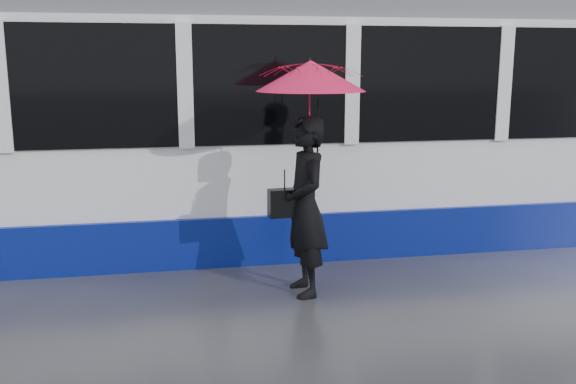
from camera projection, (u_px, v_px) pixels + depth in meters
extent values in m
plane|color=#2B2A2F|center=(191.00, 307.00, 6.59)|extent=(90.00, 90.00, 0.00)
cube|color=#3F3D38|center=(185.00, 256.00, 8.30)|extent=(34.00, 0.07, 0.02)
cube|color=#3F3D38|center=(182.00, 228.00, 9.68)|extent=(34.00, 0.07, 0.02)
imported|color=black|center=(305.00, 207.00, 6.81)|extent=(0.52, 0.74, 1.93)
imported|color=#FF155A|center=(311.00, 105.00, 6.61)|extent=(1.15, 1.16, 0.97)
cone|color=#FF155A|center=(311.00, 76.00, 6.55)|extent=(1.23, 1.23, 0.31)
cylinder|color=black|center=(311.00, 58.00, 6.51)|extent=(0.01, 0.01, 0.07)
cylinder|color=black|center=(318.00, 140.00, 6.72)|extent=(0.02, 0.02, 0.84)
cube|color=black|center=(285.00, 203.00, 6.78)|extent=(0.36, 0.18, 0.30)
cylinder|color=black|center=(285.00, 181.00, 6.73)|extent=(0.01, 0.01, 0.18)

